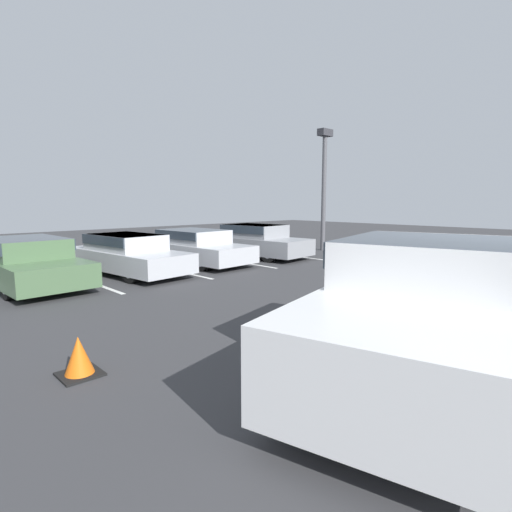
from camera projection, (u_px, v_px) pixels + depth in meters
ground_plane at (503, 359)px, 5.62m from camera, size 60.00×60.00×0.00m
stall_stripe_b at (82, 279)px, 11.39m from camera, size 0.12×5.27×0.01m
stall_stripe_c at (164, 268)px, 13.23m from camera, size 0.12×5.27×0.01m
stall_stripe_d at (226, 260)px, 15.06m from camera, size 0.12×5.27×0.01m
stall_stripe_e at (275, 254)px, 16.90m from camera, size 0.12×5.27×0.01m
pickup_truck at (430, 301)px, 5.32m from camera, size 6.26×3.46×1.73m
parked_sedan_a at (26, 260)px, 10.40m from camera, size 2.01×4.74×1.25m
parked_sedan_b at (127, 253)px, 12.12m from camera, size 2.15×4.66×1.21m
parked_sedan_c at (195, 246)px, 14.04m from camera, size 2.08×4.55×1.21m
parked_sedan_d at (256, 240)px, 15.80m from camera, size 2.20×4.53×1.29m
light_post at (324, 178)px, 17.69m from camera, size 0.70×0.36×5.33m
traffic_cone at (79, 358)px, 5.05m from camera, size 0.49×0.49×0.51m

